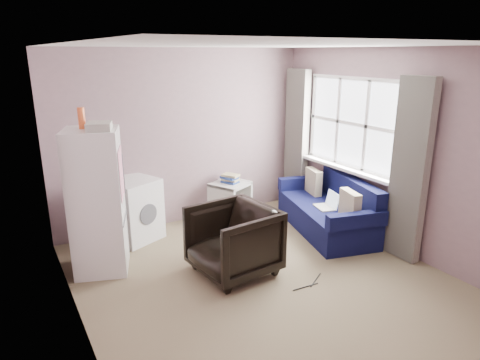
# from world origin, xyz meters

# --- Properties ---
(room) EXTENTS (3.84, 4.24, 2.54)m
(room) POSITION_xyz_m (0.02, 0.01, 1.25)
(room) COLOR #807053
(room) RESTS_ON ground
(armchair) EXTENTS (0.87, 0.92, 0.87)m
(armchair) POSITION_xyz_m (-0.20, 0.32, 0.44)
(armchair) COLOR black
(armchair) RESTS_ON ground
(fridge) EXTENTS (0.72, 0.72, 1.88)m
(fridge) POSITION_xyz_m (-1.48, 1.16, 0.84)
(fridge) COLOR white
(fridge) RESTS_ON ground
(washing_machine) EXTENTS (0.77, 0.77, 0.83)m
(washing_machine) POSITION_xyz_m (-0.90, 1.80, 0.43)
(washing_machine) COLOR white
(washing_machine) RESTS_ON ground
(side_table) EXTENTS (0.66, 0.66, 0.68)m
(side_table) POSITION_xyz_m (0.61, 1.86, 0.32)
(side_table) COLOR #BBBCB7
(side_table) RESTS_ON ground
(sofa) EXTENTS (1.21, 1.90, 0.78)m
(sofa) POSITION_xyz_m (1.58, 0.70, 0.29)
(sofa) COLOR #0D113E
(sofa) RESTS_ON ground
(window_dressing) EXTENTS (0.17, 2.62, 2.18)m
(window_dressing) POSITION_xyz_m (1.78, 0.70, 1.11)
(window_dressing) COLOR white
(window_dressing) RESTS_ON ground
(floor_cables) EXTENTS (0.49, 0.18, 0.01)m
(floor_cables) POSITION_xyz_m (0.40, -0.34, 0.01)
(floor_cables) COLOR black
(floor_cables) RESTS_ON ground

